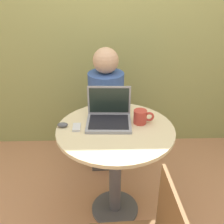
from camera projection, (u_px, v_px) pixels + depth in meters
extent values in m
plane|color=tan|center=(115.00, 209.00, 2.16)|extent=(12.00, 12.00, 0.00)
cube|color=#939956|center=(111.00, 24.00, 2.51)|extent=(7.00, 0.05, 2.60)
cylinder|color=#4C4C51|center=(115.00, 208.00, 2.16)|extent=(0.38, 0.38, 0.02)
cylinder|color=#4C4C51|center=(115.00, 172.00, 1.98)|extent=(0.09, 0.09, 0.73)
cylinder|color=beige|center=(115.00, 130.00, 1.81)|extent=(0.82, 0.82, 0.02)
cube|color=gray|center=(109.00, 123.00, 1.85)|extent=(0.32, 0.27, 0.02)
cube|color=black|center=(109.00, 122.00, 1.84)|extent=(0.28, 0.22, 0.00)
cube|color=gray|center=(109.00, 100.00, 1.91)|extent=(0.31, 0.02, 0.22)
cube|color=black|center=(109.00, 100.00, 1.90)|extent=(0.29, 0.01, 0.19)
cube|color=silver|center=(77.00, 127.00, 1.80)|extent=(0.05, 0.10, 0.02)
ellipsoid|color=#4C4C51|center=(63.00, 125.00, 1.81)|extent=(0.07, 0.05, 0.03)
cylinder|color=#B2382D|center=(140.00, 117.00, 1.85)|extent=(0.09, 0.09, 0.10)
torus|color=#B2382D|center=(149.00, 117.00, 1.85)|extent=(0.07, 0.02, 0.07)
cube|color=brown|center=(169.00, 223.00, 1.26)|extent=(0.04, 0.37, 0.42)
cube|color=#4C4742|center=(106.00, 139.00, 2.69)|extent=(0.32, 0.46, 0.45)
cylinder|color=#38569E|center=(106.00, 101.00, 2.37)|extent=(0.32, 0.32, 0.53)
sphere|color=tan|center=(106.00, 61.00, 2.19)|extent=(0.22, 0.22, 0.22)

